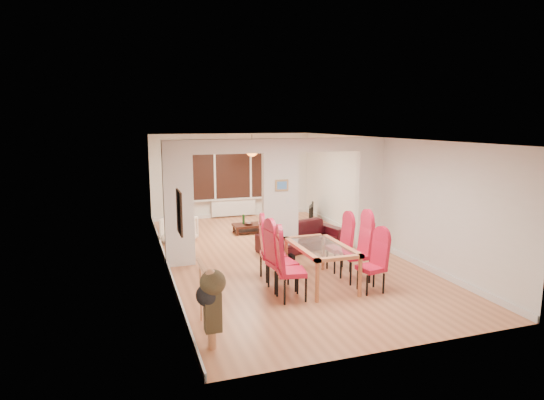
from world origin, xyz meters
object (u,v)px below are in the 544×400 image
dining_chair_rc (339,245)px  armchair (179,230)px  bottle (244,219)px  bowl (249,224)px  dining_table (321,265)px  dining_chair_rb (356,250)px  dining_chair_ra (371,264)px  coffee_table (253,228)px  sofa (301,236)px  dining_chair_lb (282,259)px  person (185,200)px  dining_chair_lc (273,250)px  television (309,213)px  dining_chair_la (291,267)px

dining_chair_rc → armchair: size_ratio=1.49×
bottle → bowl: size_ratio=1.16×
dining_table → dining_chair_rb: 0.73m
dining_chair_ra → dining_chair_rc: 1.21m
dining_table → coffee_table: bearing=91.2°
dining_chair_ra → coffee_table: size_ratio=0.96×
sofa → dining_chair_rc: bearing=-102.5°
dining_table → dining_chair_lb: (-0.76, -0.02, 0.20)m
dining_chair_rb → person: 5.52m
dining_chair_rc → sofa: (-0.12, 1.71, -0.22)m
dining_chair_rb → dining_chair_rc: (-0.02, 0.64, -0.07)m
dining_chair_lc → dining_chair_rc: size_ratio=1.07×
dining_chair_lb → dining_chair_rc: bearing=17.2°
dining_table → dining_chair_lc: 0.94m
dining_chair_ra → sofa: (-0.13, 2.92, -0.20)m
person → bottle: bearing=63.4°
television → bottle: size_ratio=3.55×
television → dining_chair_rc: bearing=-171.2°
dining_chair_lb → sofa: dining_chair_lb is taller
dining_chair_lc → dining_chair_lb: bearing=-83.5°
dining_table → dining_chair_la: (-0.76, -0.49, 0.20)m
dining_chair_ra → dining_table: bearing=127.8°
dining_chair_lc → bottle: bearing=93.2°
dining_table → dining_chair_rc: 0.93m
dining_chair_ra → dining_chair_rc: dining_chair_rc is taller
dining_table → dining_chair_la: dining_chair_la is taller
dining_chair_lb → person: (-1.03, 4.92, 0.29)m
person → dining_table: bearing=16.3°
dining_chair_la → dining_table: bearing=43.2°
dining_chair_ra → armchair: dining_chair_ra is taller
sofa → bowl: (-0.78, 1.80, -0.03)m
bowl → dining_chair_ra: bearing=-79.0°
dining_chair_ra → dining_chair_rc: (-0.02, 1.21, 0.02)m
armchair → coffee_table: bearing=51.3°
dining_chair_rc → sofa: size_ratio=0.50×
dining_chair_lb → coffee_table: (0.67, 4.24, -0.45)m
coffee_table → dining_chair_rb: bearing=-79.5°
dining_chair_lb → television: 5.65m
coffee_table → dining_chair_ra: bearing=-80.8°
dining_chair_rc → armchair: (-2.77, 3.21, -0.20)m
dining_chair_rc → bottle: dining_chair_rc is taller
dining_chair_lc → dining_chair_ra: dining_chair_lc is taller
dining_chair_rb → sofa: bearing=96.5°
dining_chair_rc → bowl: (-0.90, 3.50, -0.26)m
dining_chair_la → person: person is taller
bowl → dining_chair_lc: bearing=-98.1°
armchair → person: size_ratio=0.41×
dining_chair_rc → person: bearing=117.5°
dining_chair_la → person: 5.50m
sofa → bottle: sofa is taller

